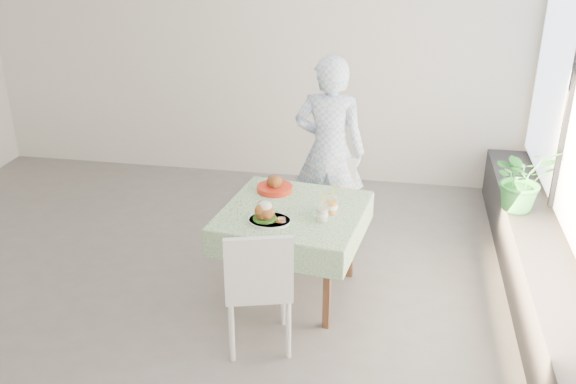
% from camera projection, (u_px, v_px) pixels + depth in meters
% --- Properties ---
extents(floor, '(6.00, 6.00, 0.00)m').
position_uv_depth(floor, '(184.00, 286.00, 5.28)').
color(floor, '#615E5C').
rests_on(floor, ground).
extents(wall_back, '(6.00, 0.02, 2.80)m').
position_uv_depth(wall_back, '(250.00, 53.00, 6.95)').
color(wall_back, silver).
rests_on(wall_back, ground).
extents(window_ledge, '(0.40, 4.80, 0.50)m').
position_uv_depth(window_ledge, '(545.00, 294.00, 4.73)').
color(window_ledge, black).
rests_on(window_ledge, ground).
extents(cafe_table, '(1.17, 1.17, 0.74)m').
position_uv_depth(cafe_table, '(293.00, 242.00, 5.02)').
color(cafe_table, brown).
rests_on(cafe_table, ground).
extents(chair_far, '(0.40, 0.40, 0.84)m').
position_uv_depth(chair_far, '(330.00, 224.00, 5.74)').
color(chair_far, white).
rests_on(chair_far, ground).
extents(chair_near, '(0.55, 0.55, 0.95)m').
position_uv_depth(chair_near, '(259.00, 308.00, 4.48)').
color(chair_near, white).
rests_on(chair_near, ground).
extents(diner, '(0.66, 0.45, 1.74)m').
position_uv_depth(diner, '(329.00, 152.00, 5.69)').
color(diner, '#91B7E9').
rests_on(diner, ground).
extents(main_dish, '(0.32, 0.32, 0.16)m').
position_uv_depth(main_dish, '(267.00, 215.00, 4.70)').
color(main_dish, white).
rests_on(main_dish, cafe_table).
extents(juice_cup_orange, '(0.09, 0.09, 0.27)m').
position_uv_depth(juice_cup_orange, '(332.00, 206.00, 4.82)').
color(juice_cup_orange, white).
rests_on(juice_cup_orange, cafe_table).
extents(juice_cup_lemonade, '(0.09, 0.09, 0.26)m').
position_uv_depth(juice_cup_lemonade, '(322.00, 213.00, 4.71)').
color(juice_cup_lemonade, white).
rests_on(juice_cup_lemonade, cafe_table).
extents(second_dish, '(0.29, 0.29, 0.14)m').
position_uv_depth(second_dish, '(275.00, 186.00, 5.20)').
color(second_dish, '#B62512').
rests_on(second_dish, cafe_table).
extents(potted_plant, '(0.64, 0.61, 0.56)m').
position_uv_depth(potted_plant, '(522.00, 179.00, 5.36)').
color(potted_plant, '#277638').
rests_on(potted_plant, window_ledge).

